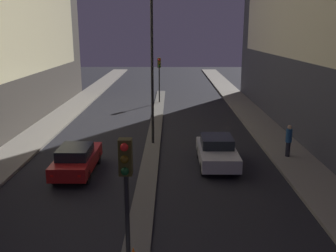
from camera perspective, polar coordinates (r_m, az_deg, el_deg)
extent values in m
cube|color=#56544F|center=(25.19, -2.06, -1.11)|extent=(0.90, 35.61, 0.11)
cylinder|color=black|center=(9.94, -6.15, -16.18)|extent=(0.12, 0.12, 3.28)
cube|color=#3D3814|center=(9.06, -6.51, -4.70)|extent=(0.32, 0.28, 0.90)
sphere|color=red|center=(8.79, -6.70, -3.24)|extent=(0.20, 0.20, 0.20)
sphere|color=#4C380A|center=(8.89, -6.64, -5.08)|extent=(0.20, 0.20, 0.20)
sphere|color=#0F3D19|center=(8.99, -6.59, -6.88)|extent=(0.20, 0.20, 0.20)
cylinder|color=black|center=(35.60, -1.34, 6.26)|extent=(0.12, 0.12, 3.28)
cube|color=#3D3814|center=(35.36, -1.36, 9.62)|extent=(0.32, 0.28, 0.90)
sphere|color=red|center=(35.16, -1.37, 10.08)|extent=(0.20, 0.20, 0.20)
sphere|color=#4C380A|center=(35.18, -1.36, 9.60)|extent=(0.20, 0.20, 0.20)
sphere|color=#0F3D19|center=(35.21, -1.36, 9.11)|extent=(0.20, 0.20, 0.20)
cylinder|color=black|center=(22.01, -2.44, 9.25)|extent=(0.16, 0.16, 9.42)
cube|color=maroon|center=(18.79, -13.67, -5.14)|extent=(1.70, 4.16, 0.63)
cube|color=black|center=(18.32, -14.00, -3.82)|extent=(1.45, 1.87, 0.49)
cube|color=red|center=(17.07, -17.30, -7.31)|extent=(0.14, 0.04, 0.10)
cube|color=red|center=(16.75, -13.37, -7.45)|extent=(0.14, 0.04, 0.10)
cylinder|color=black|center=(20.25, -14.80, -4.72)|extent=(0.22, 0.64, 0.64)
cylinder|color=black|center=(19.92, -10.66, -4.81)|extent=(0.22, 0.64, 0.64)
cylinder|color=black|center=(17.93, -16.91, -7.40)|extent=(0.22, 0.64, 0.64)
cylinder|color=black|center=(17.55, -12.24, -7.57)|extent=(0.22, 0.64, 0.64)
cube|color=#B2B2B7|center=(19.35, 7.48, -4.23)|extent=(1.85, 4.05, 0.65)
cube|color=black|center=(19.46, 7.43, -2.32)|extent=(1.58, 1.82, 0.51)
cube|color=red|center=(21.19, 5.09, -2.41)|extent=(0.14, 0.04, 0.10)
cube|color=red|center=(21.34, 8.57, -2.40)|extent=(0.14, 0.04, 0.10)
cylinder|color=black|center=(20.56, 4.77, -3.99)|extent=(0.22, 0.64, 0.64)
cylinder|color=black|center=(20.74, 9.29, -3.96)|extent=(0.22, 0.64, 0.64)
cylinder|color=black|center=(18.20, 5.35, -6.48)|extent=(0.22, 0.64, 0.64)
cylinder|color=black|center=(18.41, 10.46, -6.42)|extent=(0.22, 0.64, 0.64)
cylinder|color=black|center=(21.24, 17.79, -3.38)|extent=(0.24, 0.24, 0.80)
cylinder|color=navy|center=(21.03, 17.95, -1.41)|extent=(0.33, 0.33, 0.71)
sphere|color=tan|center=(20.91, 18.05, -0.17)|extent=(0.23, 0.23, 0.23)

